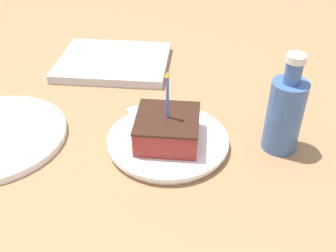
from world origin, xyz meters
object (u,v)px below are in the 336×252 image
cake_slice (167,128)px  bottle (285,113)px  plate (168,140)px  fork (151,125)px  marble_board (114,62)px

cake_slice → bottle: bearing=-173.3°
plate → cake_slice: cake_slice is taller
cake_slice → fork: size_ratio=0.98×
fork → bottle: bottle is taller
cake_slice → bottle: (-0.20, -0.02, 0.03)m
cake_slice → bottle: 0.20m
fork → bottle: 0.24m
plate → marble_board: marble_board is taller
cake_slice → marble_board: 0.35m
bottle → fork: bearing=-3.4°
plate → bottle: 0.21m
plate → fork: size_ratio=1.58×
fork → marble_board: fork is taller
cake_slice → marble_board: size_ratio=0.52×
marble_board → bottle: bearing=142.0°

